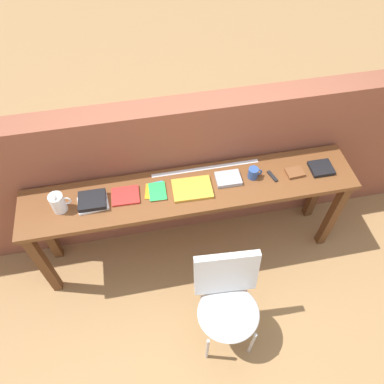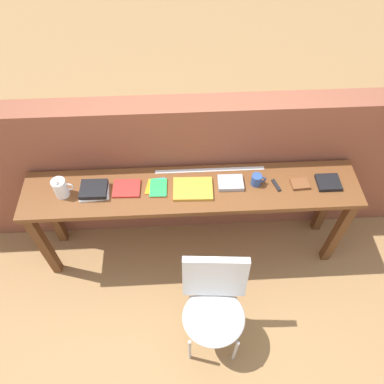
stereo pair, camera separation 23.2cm
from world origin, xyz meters
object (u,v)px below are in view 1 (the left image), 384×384
object	(u,v)px
pitcher_white	(58,203)
mug	(253,173)
book_open_centre	(192,189)
chair_white_moulded	(228,300)
leather_journal_brown	(295,172)
multitool_folded	(272,176)
book_stack_leftmost	(93,201)
book_repair_rightmost	(321,168)
magazine_cycling	(125,196)
pamphlet_pile_colourful	(156,191)

from	to	relation	value
pitcher_white	mug	xyz separation A→B (m)	(1.41, 0.03, -0.03)
pitcher_white	book_open_centre	bearing A→B (deg)	-0.30
chair_white_moulded	leather_journal_brown	distance (m)	1.07
book_open_centre	multitool_folded	xyz separation A→B (m)	(0.62, 0.00, -0.00)
book_open_centre	multitool_folded	distance (m)	0.62
book_stack_leftmost	book_repair_rightmost	distance (m)	1.72
magazine_cycling	pitcher_white	bearing A→B (deg)	-174.89
pamphlet_pile_colourful	book_repair_rightmost	size ratio (longest dim) A/B	1.09
magazine_cycling	multitool_folded	bearing A→B (deg)	0.51
book_stack_leftmost	book_repair_rightmost	bearing A→B (deg)	-0.11
chair_white_moulded	mug	bearing A→B (deg)	64.56
pamphlet_pile_colourful	multitool_folded	size ratio (longest dim) A/B	1.69
magazine_cycling	pamphlet_pile_colourful	distance (m)	0.22
pitcher_white	leather_journal_brown	xyz separation A→B (m)	(1.74, -0.00, -0.07)
pitcher_white	multitool_folded	distance (m)	1.56
pitcher_white	mug	distance (m)	1.42
book_open_centre	book_stack_leftmost	bearing A→B (deg)	-178.93
book_open_centre	pitcher_white	bearing A→B (deg)	-178.47
book_stack_leftmost	book_open_centre	distance (m)	0.72
pitcher_white	multitool_folded	size ratio (longest dim) A/B	1.67
pamphlet_pile_colourful	book_repair_rightmost	xyz separation A→B (m)	(1.27, -0.02, 0.01)
book_stack_leftmost	mug	distance (m)	1.19
magazine_cycling	multitool_folded	distance (m)	1.10
book_stack_leftmost	magazine_cycling	distance (m)	0.23
book_stack_leftmost	leather_journal_brown	bearing A→B (deg)	-0.19
magazine_cycling	book_repair_rightmost	xyz separation A→B (m)	(1.49, -0.02, 0.01)
book_stack_leftmost	book_repair_rightmost	world-z (taller)	book_stack_leftmost
leather_journal_brown	pamphlet_pile_colourful	bearing A→B (deg)	175.16
pamphlet_pile_colourful	mug	xyz separation A→B (m)	(0.73, 0.00, 0.04)
pamphlet_pile_colourful	leather_journal_brown	size ratio (longest dim) A/B	1.43
multitool_folded	chair_white_moulded	bearing A→B (deg)	-124.65
book_open_centre	pamphlet_pile_colourful	bearing A→B (deg)	175.03
pitcher_white	leather_journal_brown	distance (m)	1.74
multitool_folded	mug	bearing A→B (deg)	168.67
pitcher_white	book_open_centre	xyz separation A→B (m)	(0.94, -0.00, -0.07)
multitool_folded	pamphlet_pile_colourful	bearing A→B (deg)	178.29
chair_white_moulded	pamphlet_pile_colourful	xyz separation A→B (m)	(-0.37, 0.76, 0.36)
book_stack_leftmost	chair_white_moulded	bearing A→B (deg)	-41.79
book_open_centre	mug	size ratio (longest dim) A/B	2.62
book_stack_leftmost	multitool_folded	size ratio (longest dim) A/B	2.02
pamphlet_pile_colourful	chair_white_moulded	bearing A→B (deg)	-64.04
book_open_centre	leather_journal_brown	bearing A→B (deg)	2.17
pamphlet_pile_colourful	mug	distance (m)	0.73
chair_white_moulded	leather_journal_brown	world-z (taller)	leather_journal_brown
mug	multitool_folded	bearing A→B (deg)	-11.33
book_repair_rightmost	book_stack_leftmost	bearing A→B (deg)	-179.70
mug	multitool_folded	world-z (taller)	mug
mug	book_open_centre	bearing A→B (deg)	-175.89
chair_white_moulded	pamphlet_pile_colourful	size ratio (longest dim) A/B	4.80
pitcher_white	mug	bearing A→B (deg)	1.17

